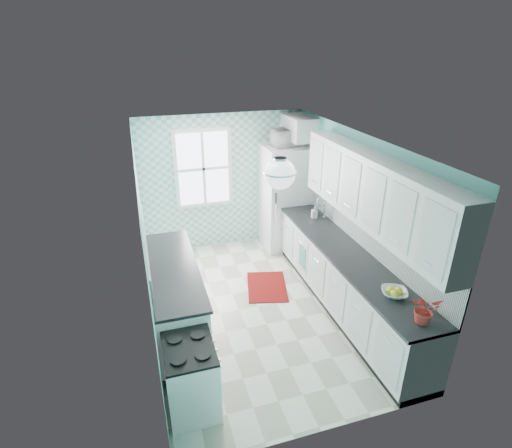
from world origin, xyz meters
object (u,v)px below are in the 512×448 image
object	(u,v)px
ceiling_light	(280,174)
microwave	(288,137)
sink	(314,221)
stove	(191,376)
potted_plant	(425,310)
fridge	(286,197)
fruit_bowl	(394,293)

from	to	relation	value
ceiling_light	microwave	size ratio (longest dim) A/B	0.65
ceiling_light	sink	world-z (taller)	ceiling_light
stove	ceiling_light	bearing A→B (deg)	30.28
ceiling_light	potted_plant	distance (m)	2.08
fridge	potted_plant	world-z (taller)	fridge
fruit_bowl	microwave	size ratio (longest dim) A/B	0.55
fridge	microwave	world-z (taller)	microwave
sink	microwave	world-z (taller)	microwave
fridge	sink	xyz separation A→B (m)	(0.09, -1.08, -0.04)
sink	fruit_bowl	size ratio (longest dim) A/B	1.82
ceiling_light	potted_plant	bearing A→B (deg)	-44.36
ceiling_light	microwave	distance (m)	2.85
fruit_bowl	stove	bearing A→B (deg)	-179.66
sink	potted_plant	xyz separation A→B (m)	(-0.00, -2.71, 0.17)
ceiling_light	fridge	xyz separation A→B (m)	(1.11, 2.61, -1.35)
stove	fruit_bowl	xyz separation A→B (m)	(2.40, 0.01, 0.56)
stove	potted_plant	world-z (taller)	potted_plant
ceiling_light	stove	world-z (taller)	ceiling_light
fridge	sink	size ratio (longest dim) A/B	3.65
stove	sink	size ratio (longest dim) A/B	1.49
potted_plant	microwave	distance (m)	3.91
fridge	microwave	size ratio (longest dim) A/B	3.62
stove	microwave	bearing A→B (deg)	55.47
ceiling_light	sink	size ratio (longest dim) A/B	0.66
ceiling_light	microwave	bearing A→B (deg)	66.98
stove	microwave	distance (m)	4.36
fridge	stove	bearing A→B (deg)	-128.34
potted_plant	ceiling_light	bearing A→B (deg)	135.64
microwave	potted_plant	bearing A→B (deg)	88.17
sink	fridge	bearing A→B (deg)	91.17
ceiling_light	fruit_bowl	distance (m)	1.93
ceiling_light	stove	distance (m)	2.35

